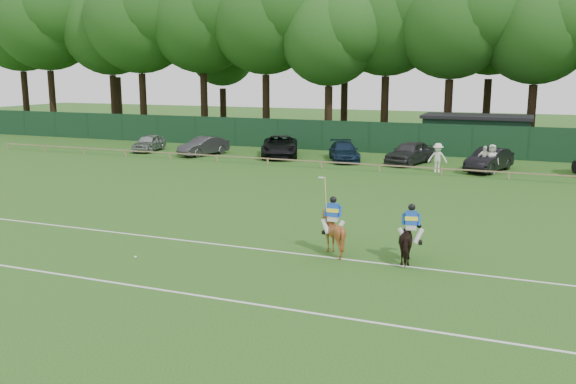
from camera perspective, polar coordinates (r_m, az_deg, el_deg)
The scene contains 20 objects.
ground at distance 24.01m, azimuth -3.77°, elevation -4.50°, with size 160.00×160.00×0.00m, color #1E4C14.
horse_dark at distance 21.50m, azimuth 11.38°, elevation -4.56°, with size 0.79×1.74×1.47m, color black.
horse_chestnut at distance 22.12m, azimuth 4.20°, elevation -3.84°, with size 1.23×1.39×1.53m, color brown.
sedan_silver at distance 51.46m, azimuth -12.89°, elevation 4.51°, with size 1.62×4.03×1.37m, color #9B9DA0.
sedan_grey at distance 48.20m, azimuth -7.91°, elevation 4.28°, with size 1.51×4.34×1.43m, color #303033.
suv_black at distance 46.82m, azimuth -0.77°, elevation 4.29°, with size 2.66×5.77×1.60m, color black.
sedan_navy at distance 44.94m, azimuth 5.27°, elevation 3.80°, with size 1.93×4.75×1.38m, color #12233A.
hatch_grey at distance 44.09m, azimuth 11.33°, elevation 3.64°, with size 1.91×4.76×1.62m, color #303033.
estate_black at distance 42.15m, azimuth 18.30°, elevation 2.87°, with size 1.61×4.60×1.52m, color black.
spectator_left at distance 40.82m, azimuth 13.82°, elevation 3.13°, with size 1.23×0.71×1.90m, color white.
spectator_mid at distance 41.33m, azimuth 17.87°, elevation 2.92°, with size 1.04×0.43×1.77m, color white.
spectator_right at distance 41.34m, azimuth 18.53°, elevation 2.95°, with size 0.92×0.60×1.88m, color beige.
rider_dark at distance 21.31m, azimuth 11.45°, elevation -2.79°, with size 0.93×0.46×1.41m.
rider_chestnut at distance 21.94m, azimuth 4.22°, elevation -2.05°, with size 0.94×0.57×2.05m.
polo_ball at distance 22.34m, azimuth -14.08°, elevation -5.92°, with size 0.09×0.09×0.09m, color silver.
pitch_lines at distance 21.05m, azimuth -7.89°, elevation -6.87°, with size 60.00×5.10×0.01m.
pitch_rail at distance 40.56m, azimuth 7.20°, elevation 2.59°, with size 62.10×0.10×0.50m.
perimeter_fence at distance 49.15m, azimuth 9.89°, elevation 4.98°, with size 92.08×0.08×2.50m.
utility_shed at distance 51.24m, azimuth 17.20°, elevation 5.22°, with size 8.40×4.40×3.04m.
tree_row at distance 56.78m, azimuth 13.51°, elevation 4.40°, with size 96.00×12.00×21.00m, color #26561C, non-canonical shape.
Camera 1 is at (9.99, -20.84, 6.54)m, focal length 38.00 mm.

